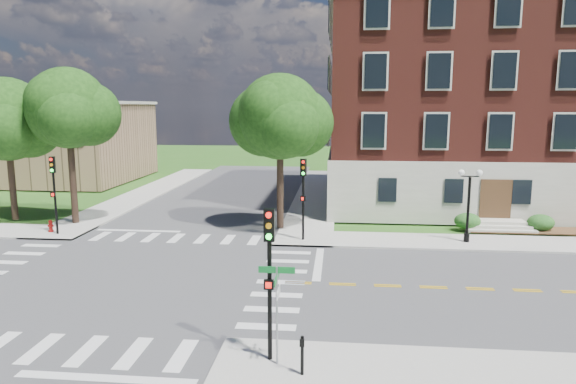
# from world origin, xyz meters

# --- Properties ---
(ground) EXTENTS (160.00, 160.00, 0.00)m
(ground) POSITION_xyz_m (0.00, 0.00, 0.00)
(ground) COLOR #2A5A19
(ground) RESTS_ON ground
(road_ew) EXTENTS (90.00, 12.00, 0.01)m
(road_ew) POSITION_xyz_m (0.00, 0.00, 0.01)
(road_ew) COLOR #3D3D3F
(road_ew) RESTS_ON ground
(road_ns) EXTENTS (12.00, 90.00, 0.01)m
(road_ns) POSITION_xyz_m (0.00, 0.00, 0.01)
(road_ns) COLOR #3D3D3F
(road_ns) RESTS_ON ground
(sidewalk_ne) EXTENTS (34.00, 34.00, 0.12)m
(sidewalk_ne) POSITION_xyz_m (15.38, 15.38, 0.06)
(sidewalk_ne) COLOR #9E9B93
(sidewalk_ne) RESTS_ON ground
(sidewalk_nw) EXTENTS (34.00, 34.00, 0.12)m
(sidewalk_nw) POSITION_xyz_m (-15.38, 15.38, 0.06)
(sidewalk_nw) COLOR #9E9B93
(sidewalk_nw) RESTS_ON ground
(crosswalk_east) EXTENTS (2.20, 10.20, 0.02)m
(crosswalk_east) POSITION_xyz_m (7.20, 0.00, 0.00)
(crosswalk_east) COLOR silver
(crosswalk_east) RESTS_ON ground
(stop_bar_east) EXTENTS (0.40, 5.50, 0.00)m
(stop_bar_east) POSITION_xyz_m (8.80, 3.00, 0.00)
(stop_bar_east) COLOR silver
(stop_bar_east) RESTS_ON ground
(main_building) EXTENTS (30.60, 22.40, 16.50)m
(main_building) POSITION_xyz_m (24.00, 21.99, 8.34)
(main_building) COLOR #A9A695
(main_building) RESTS_ON ground
(secondary_building) EXTENTS (20.40, 15.40, 8.30)m
(secondary_building) POSITION_xyz_m (-22.00, 30.00, 4.28)
(secondary_building) COLOR #88684B
(secondary_building) RESTS_ON ground
(tree_b) EXTENTS (5.63, 5.63, 9.75)m
(tree_b) POSITION_xyz_m (-12.67, 10.75, 7.03)
(tree_b) COLOR black
(tree_b) RESTS_ON ground
(tree_c) EXTENTS (5.29, 5.29, 10.32)m
(tree_c) POSITION_xyz_m (-7.97, 10.22, 7.77)
(tree_c) COLOR black
(tree_c) RESTS_ON ground
(tree_d) EXTENTS (5.40, 5.40, 9.85)m
(tree_d) POSITION_xyz_m (6.02, 10.15, 7.24)
(tree_d) COLOR black
(tree_d) RESTS_ON ground
(traffic_signal_se) EXTENTS (0.32, 0.36, 4.80)m
(traffic_signal_se) POSITION_xyz_m (7.69, -7.36, 3.19)
(traffic_signal_se) COLOR black
(traffic_signal_se) RESTS_ON ground
(traffic_signal_ne) EXTENTS (0.38, 0.46, 4.80)m
(traffic_signal_ne) POSITION_xyz_m (7.71, 7.23, 3.19)
(traffic_signal_ne) COLOR black
(traffic_signal_ne) RESTS_ON ground
(traffic_signal_nw) EXTENTS (0.37, 0.43, 4.80)m
(traffic_signal_nw) POSITION_xyz_m (-7.53, 7.13, 3.19)
(traffic_signal_nw) COLOR black
(traffic_signal_nw) RESTS_ON ground
(twin_lamp_west) EXTENTS (1.36, 0.36, 4.23)m
(twin_lamp_west) POSITION_xyz_m (17.23, 7.71, 2.52)
(twin_lamp_west) COLOR black
(twin_lamp_west) RESTS_ON ground
(street_sign_pole) EXTENTS (1.10, 1.10, 3.10)m
(street_sign_pole) POSITION_xyz_m (7.96, -7.63, 2.31)
(street_sign_pole) COLOR gray
(street_sign_pole) RESTS_ON ground
(push_button_post) EXTENTS (0.14, 0.21, 1.20)m
(push_button_post) POSITION_xyz_m (8.76, -8.22, 0.80)
(push_button_post) COLOR black
(push_button_post) RESTS_ON ground
(fire_hydrant) EXTENTS (0.35, 0.35, 0.75)m
(fire_hydrant) POSITION_xyz_m (-8.22, 7.60, 0.46)
(fire_hydrant) COLOR maroon
(fire_hydrant) RESTS_ON ground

